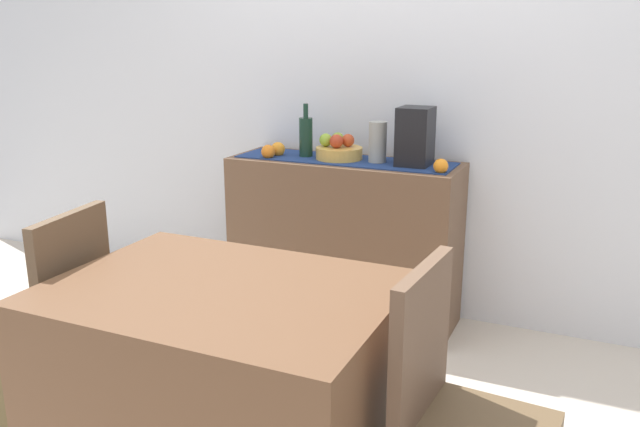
{
  "coord_description": "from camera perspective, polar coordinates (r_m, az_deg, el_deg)",
  "views": [
    {
      "loc": [
        1.04,
        -2.17,
        1.51
      ],
      "look_at": [
        -0.08,
        0.35,
        0.75
      ],
      "focal_mm": 36.27,
      "sensor_mm": 36.0,
      "label": 1
    }
  ],
  "objects": [
    {
      "name": "apple_center",
      "position": [
        3.4,
        2.48,
        6.46
      ],
      "size": [
        0.07,
        0.07,
        0.07
      ],
      "primitive_type": "sphere",
      "color": "#B43F1E",
      "rests_on": "fruit_bowl"
    },
    {
      "name": "chair_near_window",
      "position": [
        2.78,
        -22.88,
        -12.46
      ],
      "size": [
        0.45,
        0.45,
        0.9
      ],
      "color": "brown",
      "rests_on": "ground"
    },
    {
      "name": "dining_table",
      "position": [
        2.25,
        -8.28,
        -15.15
      ],
      "size": [
        1.1,
        0.81,
        0.74
      ],
      "primitive_type": "cube",
      "color": "brown",
      "rests_on": "ground"
    },
    {
      "name": "wine_bottle",
      "position": [
        3.46,
        -1.25,
        6.81
      ],
      "size": [
        0.07,
        0.07,
        0.29
      ],
      "color": "#173325",
      "rests_on": "sideboard_console"
    },
    {
      "name": "ground_plane",
      "position": [
        2.85,
        -1.39,
        -16.77
      ],
      "size": [
        6.4,
        6.4,
        0.02
      ],
      "primitive_type": "cube",
      "color": "beige",
      "rests_on": "ground"
    },
    {
      "name": "ceramic_vase",
      "position": [
        3.31,
        5.11,
        6.26
      ],
      "size": [
        0.09,
        0.09,
        0.21
      ],
      "primitive_type": "cylinder",
      "color": "#989890",
      "rests_on": "sideboard_console"
    },
    {
      "name": "apple_front",
      "position": [
        3.41,
        0.52,
        6.5
      ],
      "size": [
        0.07,
        0.07,
        0.07
      ],
      "primitive_type": "sphere",
      "color": "#88AD32",
      "rests_on": "fruit_bowl"
    },
    {
      "name": "apple_left",
      "position": [
        3.36,
        1.46,
        6.4
      ],
      "size": [
        0.07,
        0.07,
        0.07
      ],
      "primitive_type": "sphere",
      "color": "#B2381E",
      "rests_on": "fruit_bowl"
    },
    {
      "name": "apple_upper",
      "position": [
        3.46,
        1.58,
        6.62
      ],
      "size": [
        0.07,
        0.07,
        0.07
      ],
      "primitive_type": "sphere",
      "color": "#8AA836",
      "rests_on": "fruit_bowl"
    },
    {
      "name": "sideboard_console",
      "position": [
        3.5,
        2.11,
        -2.36
      ],
      "size": [
        1.22,
        0.42,
        0.88
      ],
      "primitive_type": "cube",
      "color": "brown",
      "rests_on": "ground"
    },
    {
      "name": "fruit_bowl",
      "position": [
        3.4,
        1.7,
        5.35
      ],
      "size": [
        0.24,
        0.24,
        0.06
      ],
      "primitive_type": "cylinder",
      "color": "gold",
      "rests_on": "table_runner"
    },
    {
      "name": "orange_loose_end",
      "position": [
        3.51,
        -3.73,
        5.69
      ],
      "size": [
        0.08,
        0.08,
        0.08
      ],
      "primitive_type": "sphere",
      "color": "orange",
      "rests_on": "sideboard_console"
    },
    {
      "name": "table_runner",
      "position": [
        3.39,
        2.18,
        4.75
      ],
      "size": [
        1.15,
        0.32,
        0.01
      ],
      "primitive_type": "cube",
      "color": "navy",
      "rests_on": "sideboard_console"
    },
    {
      "name": "coffee_maker",
      "position": [
        3.25,
        8.39,
        6.7
      ],
      "size": [
        0.16,
        0.18,
        0.29
      ],
      "primitive_type": "cube",
      "color": "black",
      "rests_on": "sideboard_console"
    },
    {
      "name": "orange_loose_far",
      "position": [
        3.45,
        -4.6,
        5.46
      ],
      "size": [
        0.07,
        0.07,
        0.07
      ],
      "primitive_type": "sphere",
      "color": "orange",
      "rests_on": "sideboard_console"
    },
    {
      "name": "orange_loose_mid",
      "position": [
        3.11,
        10.61,
        4.13
      ],
      "size": [
        0.07,
        0.07,
        0.07
      ],
      "primitive_type": "sphere",
      "color": "orange",
      "rests_on": "sideboard_console"
    },
    {
      "name": "room_wall_rear",
      "position": [
        3.52,
        6.96,
        12.75
      ],
      "size": [
        6.4,
        0.06,
        2.7
      ],
      "primitive_type": "cube",
      "color": "silver",
      "rests_on": "ground"
    }
  ]
}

